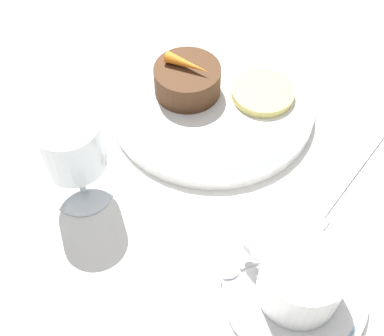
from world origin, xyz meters
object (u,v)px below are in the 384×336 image
dinner_plate (209,103)px  wine_glass (72,149)px  fork (333,200)px  coffee_cup (301,278)px  dessert_cake (187,80)px

dinner_plate → wine_glass: bearing=80.4°
wine_glass → fork: wine_glass is taller
coffee_cup → wine_glass: 0.25m
fork → dessert_cake: size_ratio=2.41×
coffee_cup → fork: coffee_cup is taller
coffee_cup → dessert_cake: 0.28m
coffee_cup → dessert_cake: (0.24, -0.15, -0.01)m
coffee_cup → dessert_cake: size_ratio=1.28×
dinner_plate → wine_glass: 0.20m
dessert_cake → coffee_cup: bearing=149.0°
dinner_plate → wine_glass: (0.03, 0.19, 0.07)m
fork → dessert_cake: 0.22m
dinner_plate → coffee_cup: 0.26m
dinner_plate → dessert_cake: dessert_cake is taller
coffee_cup → wine_glass: wine_glass is taller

